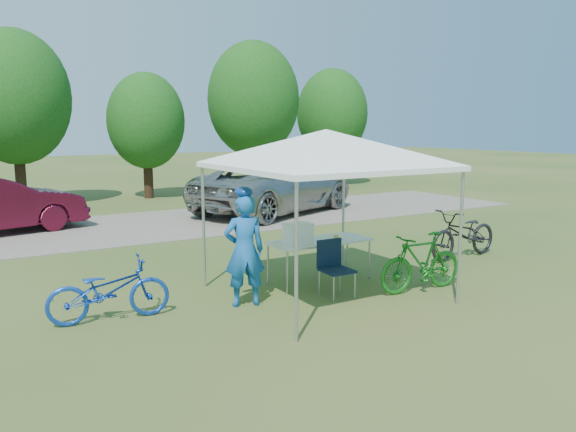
{
  "coord_description": "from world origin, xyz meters",
  "views": [
    {
      "loc": [
        -5.21,
        -7.38,
        2.77
      ],
      "look_at": [
        0.51,
        2.0,
        1.02
      ],
      "focal_mm": 35.0,
      "sensor_mm": 36.0,
      "label": 1
    }
  ],
  "objects_px": {
    "bike_green": "(421,262)",
    "bike_dark": "(464,234)",
    "cyclist": "(244,251)",
    "bike_blue": "(109,290)",
    "cooler": "(298,233)",
    "folding_chair": "(333,263)",
    "folding_table": "(320,242)",
    "minivan": "(276,186)"
  },
  "relations": [
    {
      "from": "folding_table",
      "to": "cooler",
      "type": "height_order",
      "value": "cooler"
    },
    {
      "from": "cyclist",
      "to": "bike_blue",
      "type": "relative_size",
      "value": 1.02
    },
    {
      "from": "bike_green",
      "to": "bike_dark",
      "type": "xyz_separation_m",
      "value": [
        2.52,
        1.29,
        0.02
      ]
    },
    {
      "from": "minivan",
      "to": "bike_green",
      "type": "bearing_deg",
      "value": 143.03
    },
    {
      "from": "folding_table",
      "to": "folding_chair",
      "type": "xyz_separation_m",
      "value": [
        -0.27,
        -0.8,
        -0.17
      ]
    },
    {
      "from": "bike_green",
      "to": "cyclist",
      "type": "bearing_deg",
      "value": -102.29
    },
    {
      "from": "bike_blue",
      "to": "bike_dark",
      "type": "relative_size",
      "value": 0.86
    },
    {
      "from": "bike_green",
      "to": "folding_chair",
      "type": "bearing_deg",
      "value": -108.23
    },
    {
      "from": "folding_table",
      "to": "cooler",
      "type": "relative_size",
      "value": 3.89
    },
    {
      "from": "bike_blue",
      "to": "cyclist",
      "type": "bearing_deg",
      "value": -94.52
    },
    {
      "from": "folding_chair",
      "to": "bike_green",
      "type": "relative_size",
      "value": 0.55
    },
    {
      "from": "bike_green",
      "to": "minivan",
      "type": "distance_m",
      "value": 9.2
    },
    {
      "from": "bike_dark",
      "to": "bike_blue",
      "type": "bearing_deg",
      "value": -94.18
    },
    {
      "from": "bike_blue",
      "to": "bike_green",
      "type": "xyz_separation_m",
      "value": [
        4.89,
        -1.24,
        0.05
      ]
    },
    {
      "from": "folding_chair",
      "to": "cyclist",
      "type": "bearing_deg",
      "value": 170.67
    },
    {
      "from": "cooler",
      "to": "cyclist",
      "type": "relative_size",
      "value": 0.27
    },
    {
      "from": "minivan",
      "to": "bike_blue",
      "type": "bearing_deg",
      "value": 114.33
    },
    {
      "from": "cooler",
      "to": "cyclist",
      "type": "distance_m",
      "value": 1.41
    },
    {
      "from": "folding_chair",
      "to": "bike_dark",
      "type": "xyz_separation_m",
      "value": [
        3.94,
        0.71,
        -0.02
      ]
    },
    {
      "from": "folding_chair",
      "to": "cyclist",
      "type": "distance_m",
      "value": 1.56
    },
    {
      "from": "cyclist",
      "to": "bike_dark",
      "type": "height_order",
      "value": "cyclist"
    },
    {
      "from": "cooler",
      "to": "minivan",
      "type": "bearing_deg",
      "value": 62.49
    },
    {
      "from": "cyclist",
      "to": "folding_chair",
      "type": "bearing_deg",
      "value": -176.54
    },
    {
      "from": "bike_green",
      "to": "minivan",
      "type": "height_order",
      "value": "minivan"
    },
    {
      "from": "folding_chair",
      "to": "bike_green",
      "type": "xyz_separation_m",
      "value": [
        1.41,
        -0.58,
        -0.05
      ]
    },
    {
      "from": "cyclist",
      "to": "bike_blue",
      "type": "height_order",
      "value": "cyclist"
    },
    {
      "from": "bike_green",
      "to": "bike_dark",
      "type": "bearing_deg",
      "value": 121.34
    },
    {
      "from": "bike_blue",
      "to": "bike_green",
      "type": "distance_m",
      "value": 5.05
    },
    {
      "from": "folding_table",
      "to": "minivan",
      "type": "bearing_deg",
      "value": 65.31
    },
    {
      "from": "cyclist",
      "to": "cooler",
      "type": "bearing_deg",
      "value": -144.39
    },
    {
      "from": "bike_dark",
      "to": "folding_table",
      "type": "bearing_deg",
      "value": -95.93
    },
    {
      "from": "folding_table",
      "to": "cyclist",
      "type": "height_order",
      "value": "cyclist"
    },
    {
      "from": "folding_table",
      "to": "cooler",
      "type": "xyz_separation_m",
      "value": [
        -0.46,
        -0.0,
        0.22
      ]
    },
    {
      "from": "folding_chair",
      "to": "bike_blue",
      "type": "height_order",
      "value": "folding_chair"
    },
    {
      "from": "cooler",
      "to": "bike_green",
      "type": "height_order",
      "value": "cooler"
    },
    {
      "from": "cyclist",
      "to": "minivan",
      "type": "xyz_separation_m",
      "value": [
        5.23,
        8.04,
        -0.01
      ]
    },
    {
      "from": "cooler",
      "to": "bike_blue",
      "type": "height_order",
      "value": "cooler"
    },
    {
      "from": "folding_table",
      "to": "bike_blue",
      "type": "relative_size",
      "value": 1.08
    },
    {
      "from": "folding_chair",
      "to": "bike_blue",
      "type": "relative_size",
      "value": 0.54
    },
    {
      "from": "folding_chair",
      "to": "cooler",
      "type": "distance_m",
      "value": 0.91
    },
    {
      "from": "folding_chair",
      "to": "bike_blue",
      "type": "xyz_separation_m",
      "value": [
        -3.48,
        0.66,
        -0.1
      ]
    },
    {
      "from": "cooler",
      "to": "bike_dark",
      "type": "relative_size",
      "value": 0.24
    }
  ]
}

